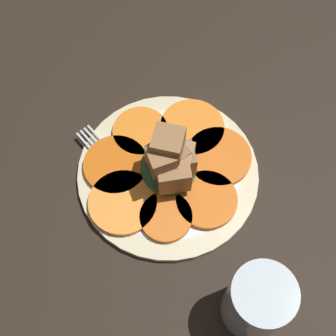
# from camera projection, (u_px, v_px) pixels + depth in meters

# --- Properties ---
(table_slab) EXTENTS (1.20, 1.20, 0.02)m
(table_slab) POSITION_uv_depth(u_px,v_px,m) (168.00, 177.00, 0.68)
(table_slab) COLOR black
(table_slab) RESTS_ON ground
(plate) EXTENTS (0.26, 0.26, 0.01)m
(plate) POSITION_uv_depth(u_px,v_px,m) (168.00, 173.00, 0.67)
(plate) COLOR beige
(plate) RESTS_ON table_slab
(carrot_slice_0) EXTENTS (0.08, 0.08, 0.01)m
(carrot_slice_0) POSITION_uv_depth(u_px,v_px,m) (140.00, 131.00, 0.69)
(carrot_slice_0) COLOR orange
(carrot_slice_0) RESTS_ON plate
(carrot_slice_1) EXTENTS (0.09, 0.09, 0.01)m
(carrot_slice_1) POSITION_uv_depth(u_px,v_px,m) (116.00, 165.00, 0.66)
(carrot_slice_1) COLOR #D55F13
(carrot_slice_1) RESTS_ON plate
(carrot_slice_2) EXTENTS (0.09, 0.09, 0.01)m
(carrot_slice_2) POSITION_uv_depth(u_px,v_px,m) (123.00, 202.00, 0.64)
(carrot_slice_2) COLOR orange
(carrot_slice_2) RESTS_ON plate
(carrot_slice_3) EXTENTS (0.07, 0.07, 0.01)m
(carrot_slice_3) POSITION_uv_depth(u_px,v_px,m) (166.00, 217.00, 0.63)
(carrot_slice_3) COLOR orange
(carrot_slice_3) RESTS_ON plate
(carrot_slice_4) EXTENTS (0.08, 0.08, 0.01)m
(carrot_slice_4) POSITION_uv_depth(u_px,v_px,m) (207.00, 200.00, 0.64)
(carrot_slice_4) COLOR orange
(carrot_slice_4) RESTS_ON plate
(carrot_slice_5) EXTENTS (0.09, 0.09, 0.01)m
(carrot_slice_5) POSITION_uv_depth(u_px,v_px,m) (219.00, 159.00, 0.67)
(carrot_slice_5) COLOR orange
(carrot_slice_5) RESTS_ON plate
(carrot_slice_6) EXTENTS (0.09, 0.09, 0.01)m
(carrot_slice_6) POSITION_uv_depth(u_px,v_px,m) (192.00, 127.00, 0.69)
(carrot_slice_6) COLOR orange
(carrot_slice_6) RESTS_ON plate
(center_pile) EXTENTS (0.09, 0.08, 0.10)m
(center_pile) POSITION_uv_depth(u_px,v_px,m) (171.00, 162.00, 0.62)
(center_pile) COLOR #2D6033
(center_pile) RESTS_ON plate
(fork) EXTENTS (0.18, 0.09, 0.00)m
(fork) POSITION_uv_depth(u_px,v_px,m) (120.00, 172.00, 0.66)
(fork) COLOR silver
(fork) RESTS_ON plate
(water_glass) EXTENTS (0.07, 0.07, 0.11)m
(water_glass) POSITION_uv_depth(u_px,v_px,m) (257.00, 302.00, 0.54)
(water_glass) COLOR silver
(water_glass) RESTS_ON table_slab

